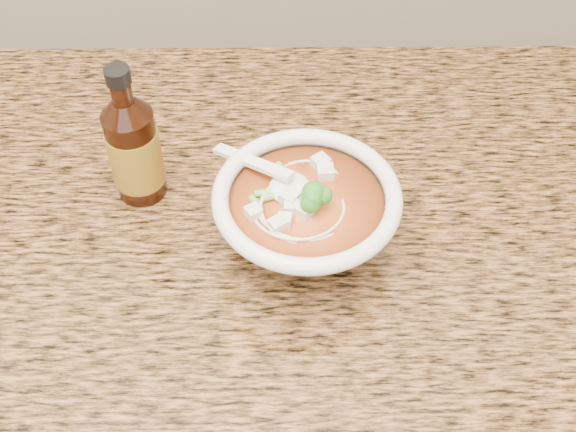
{
  "coord_description": "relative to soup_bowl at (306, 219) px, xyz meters",
  "views": [
    {
      "loc": [
        0.2,
        1.1,
        1.55
      ],
      "look_at": [
        0.21,
        1.61,
        0.95
      ],
      "focal_mm": 45.0,
      "sensor_mm": 36.0,
      "label": 1
    }
  ],
  "objects": [
    {
      "name": "soup_bowl",
      "position": [
        0.0,
        0.0,
        0.0
      ],
      "size": [
        0.21,
        0.2,
        0.11
      ],
      "rotation": [
        0.0,
        0.0,
        -0.39
      ],
      "color": "white",
      "rests_on": "counter_slab"
    },
    {
      "name": "hot_sauce_bottle",
      "position": [
        -0.2,
        0.09,
        0.02
      ],
      "size": [
        0.06,
        0.06,
        0.18
      ],
      "rotation": [
        0.0,
        0.0,
        0.01
      ],
      "color": "#3A1507",
      "rests_on": "counter_slab"
    },
    {
      "name": "cabinet",
      "position": [
        -0.23,
        0.07,
        -0.52
      ],
      "size": [
        4.0,
        0.65,
        0.86
      ],
      "primitive_type": "cube",
      "color": "black",
      "rests_on": "ground"
    },
    {
      "name": "counter_slab",
      "position": [
        -0.23,
        0.07,
        -0.07
      ],
      "size": [
        4.0,
        0.68,
        0.04
      ],
      "primitive_type": "cube",
      "color": "brown",
      "rests_on": "cabinet"
    }
  ]
}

